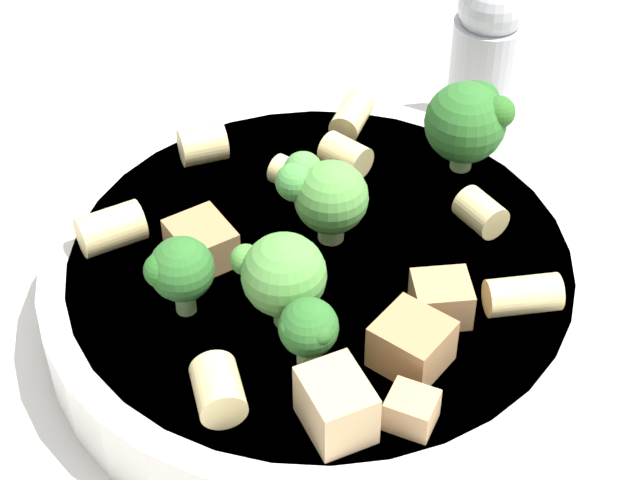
# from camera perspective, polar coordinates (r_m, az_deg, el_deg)

# --- Properties ---
(ground_plane) EXTENTS (2.00, 2.00, 0.00)m
(ground_plane) POSITION_cam_1_polar(r_m,az_deg,el_deg) (0.48, 0.00, -4.00)
(ground_plane) COLOR beige
(pasta_bowl) EXTENTS (0.24, 0.24, 0.03)m
(pasta_bowl) POSITION_cam_1_polar(r_m,az_deg,el_deg) (0.46, 0.00, -2.25)
(pasta_bowl) COLOR silver
(pasta_bowl) RESTS_ON ground_plane
(broccoli_floret_0) EXTENTS (0.04, 0.03, 0.04)m
(broccoli_floret_0) POSITION_cam_1_polar(r_m,az_deg,el_deg) (0.45, -0.04, 2.55)
(broccoli_floret_0) COLOR #93B766
(broccoli_floret_0) RESTS_ON pasta_bowl
(broccoli_floret_1) EXTENTS (0.04, 0.03, 0.04)m
(broccoli_floret_1) POSITION_cam_1_polar(r_m,az_deg,el_deg) (0.41, -2.45, -1.71)
(broccoli_floret_1) COLOR #93B766
(broccoli_floret_1) RESTS_ON pasta_bowl
(broccoli_floret_2) EXTENTS (0.04, 0.04, 0.04)m
(broccoli_floret_2) POSITION_cam_1_polar(r_m,az_deg,el_deg) (0.49, 7.94, 6.41)
(broccoli_floret_2) COLOR #93B766
(broccoli_floret_2) RESTS_ON pasta_bowl
(broccoli_floret_3) EXTENTS (0.02, 0.02, 0.03)m
(broccoli_floret_3) POSITION_cam_1_polar(r_m,az_deg,el_deg) (0.39, -0.62, -4.83)
(broccoli_floret_3) COLOR #9EC175
(broccoli_floret_3) RESTS_ON pasta_bowl
(broccoli_floret_4) EXTENTS (0.03, 0.03, 0.04)m
(broccoli_floret_4) POSITION_cam_1_polar(r_m,az_deg,el_deg) (0.42, -7.57, -1.61)
(broccoli_floret_4) COLOR #84AD60
(broccoli_floret_4) RESTS_ON pasta_bowl
(rigatoni_0) EXTENTS (0.01, 0.03, 0.01)m
(rigatoni_0) POSITION_cam_1_polar(r_m,az_deg,el_deg) (0.52, 1.71, 6.64)
(rigatoni_0) COLOR #E0C67F
(rigatoni_0) RESTS_ON pasta_bowl
(rigatoni_1) EXTENTS (0.03, 0.02, 0.02)m
(rigatoni_1) POSITION_cam_1_polar(r_m,az_deg,el_deg) (0.49, 1.37, 4.55)
(rigatoni_1) COLOR #E0C67F
(rigatoni_1) RESTS_ON pasta_bowl
(rigatoni_2) EXTENTS (0.03, 0.03, 0.02)m
(rigatoni_2) POSITION_cam_1_polar(r_m,az_deg,el_deg) (0.39, -5.45, -7.95)
(rigatoni_2) COLOR #E0C67F
(rigatoni_2) RESTS_ON pasta_bowl
(rigatoni_3) EXTENTS (0.03, 0.03, 0.02)m
(rigatoni_3) POSITION_cam_1_polar(r_m,az_deg,el_deg) (0.50, -6.26, 5.09)
(rigatoni_3) COLOR #E0C67F
(rigatoni_3) RESTS_ON pasta_bowl
(rigatoni_4) EXTENTS (0.03, 0.03, 0.02)m
(rigatoni_4) POSITION_cam_1_polar(r_m,az_deg,el_deg) (0.46, -11.09, 0.60)
(rigatoni_4) COLOR #E0C67F
(rigatoni_4) RESTS_ON pasta_bowl
(rigatoni_5) EXTENTS (0.03, 0.03, 0.02)m
(rigatoni_5) POSITION_cam_1_polar(r_m,az_deg,el_deg) (0.43, 10.65, -3.27)
(rigatoni_5) COLOR #E0C67F
(rigatoni_5) RESTS_ON pasta_bowl
(rigatoni_6) EXTENTS (0.03, 0.02, 0.01)m
(rigatoni_6) POSITION_cam_1_polar(r_m,az_deg,el_deg) (0.48, -0.97, 3.25)
(rigatoni_6) COLOR #E0C67F
(rigatoni_6) RESTS_ON pasta_bowl
(rigatoni_7) EXTENTS (0.03, 0.02, 0.02)m
(rigatoni_7) POSITION_cam_1_polar(r_m,az_deg,el_deg) (0.47, 8.56, 1.46)
(rigatoni_7) COLOR #E0C67F
(rigatoni_7) RESTS_ON pasta_bowl
(chicken_chunk_0) EXTENTS (0.03, 0.03, 0.02)m
(chicken_chunk_0) POSITION_cam_1_polar(r_m,az_deg,el_deg) (0.45, -6.35, -0.16)
(chicken_chunk_0) COLOR #A87A4C
(chicken_chunk_0) RESTS_ON pasta_bowl
(chicken_chunk_1) EXTENTS (0.03, 0.03, 0.02)m
(chicken_chunk_1) POSITION_cam_1_polar(r_m,az_deg,el_deg) (0.40, 4.91, -5.54)
(chicken_chunk_1) COLOR #A87A4C
(chicken_chunk_1) RESTS_ON pasta_bowl
(chicken_chunk_2) EXTENTS (0.03, 0.03, 0.02)m
(chicken_chunk_2) POSITION_cam_1_polar(r_m,az_deg,el_deg) (0.38, 0.87, -8.80)
(chicken_chunk_2) COLOR tan
(chicken_chunk_2) RESTS_ON pasta_bowl
(chicken_chunk_3) EXTENTS (0.03, 0.03, 0.02)m
(chicken_chunk_3) POSITION_cam_1_polar(r_m,az_deg,el_deg) (0.42, 6.48, -3.15)
(chicken_chunk_3) COLOR tan
(chicken_chunk_3) RESTS_ON pasta_bowl
(chicken_chunk_4) EXTENTS (0.02, 0.02, 0.01)m
(chicken_chunk_4) POSITION_cam_1_polar(r_m,az_deg,el_deg) (0.39, 4.90, -9.03)
(chicken_chunk_4) COLOR tan
(chicken_chunk_4) RESTS_ON pasta_bowl
(pepper_shaker) EXTENTS (0.04, 0.04, 0.09)m
(pepper_shaker) POSITION_cam_1_polar(r_m,az_deg,el_deg) (0.56, 8.89, 9.85)
(pepper_shaker) COLOR #B2B2B7
(pepper_shaker) RESTS_ON ground_plane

